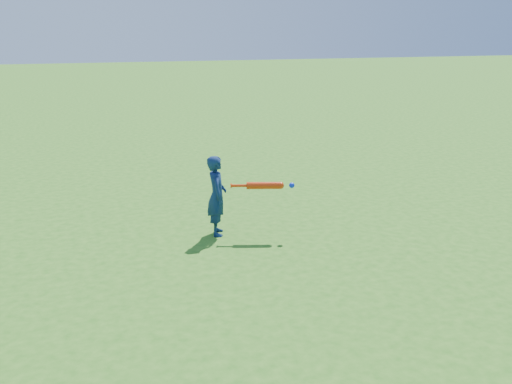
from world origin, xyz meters
TOP-DOWN VIEW (x-y plane):
  - ground at (0.00, 0.00)m, footprint 80.00×80.00m
  - child at (-0.12, 0.49)m, footprint 0.32×0.42m
  - bat_swing at (0.47, 0.26)m, footprint 0.79×0.29m

SIDE VIEW (x-z plane):
  - ground at x=0.00m, z-range 0.00..0.00m
  - child at x=-0.12m, z-range 0.00..1.04m
  - bat_swing at x=0.47m, z-range 0.62..0.71m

